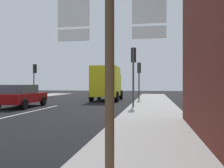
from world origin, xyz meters
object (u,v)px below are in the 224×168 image
(traffic_light_far_right, at_px, (139,73))
(traffic_light_far_left, at_px, (35,73))
(sedan_far, at_px, (21,96))
(delivery_truck, at_px, (107,83))
(route_sign_post, at_px, (110,58))
(traffic_light_near_right, at_px, (133,64))

(traffic_light_far_right, relative_size, traffic_light_far_left, 0.95)
(traffic_light_far_right, height_order, traffic_light_far_left, traffic_light_far_left)
(traffic_light_far_left, bearing_deg, sedan_far, -67.45)
(delivery_truck, xyz_separation_m, traffic_light_far_left, (-7.82, 1.36, 0.98))
(route_sign_post, bearing_deg, traffic_light_near_right, 92.85)
(delivery_truck, bearing_deg, traffic_light_far_right, -9.38)
(sedan_far, distance_m, traffic_light_near_right, 7.54)
(route_sign_post, relative_size, traffic_light_near_right, 0.85)
(traffic_light_far_left, xyz_separation_m, traffic_light_near_right, (10.79, -7.94, 0.17))
(sedan_far, relative_size, traffic_light_near_right, 1.13)
(route_sign_post, bearing_deg, sedan_far, 125.77)
(sedan_far, height_order, traffic_light_far_right, traffic_light_far_right)
(sedan_far, xyz_separation_m, traffic_light_far_left, (-3.55, 8.55, 1.87))
(sedan_far, height_order, delivery_truck, delivery_truck)
(delivery_truck, relative_size, traffic_light_far_left, 1.43)
(traffic_light_far_left, bearing_deg, delivery_truck, -9.89)
(delivery_truck, relative_size, traffic_light_near_right, 1.34)
(route_sign_post, distance_m, traffic_light_near_right, 11.50)
(traffic_light_far_left, height_order, traffic_light_near_right, traffic_light_near_right)
(traffic_light_far_left, bearing_deg, route_sign_post, -59.64)
(delivery_truck, height_order, route_sign_post, route_sign_post)
(sedan_far, height_order, traffic_light_near_right, traffic_light_near_right)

